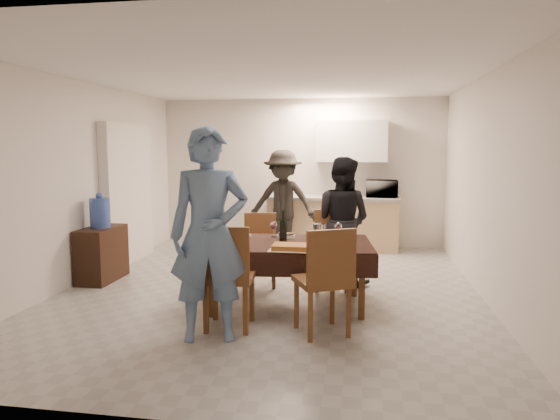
{
  "coord_description": "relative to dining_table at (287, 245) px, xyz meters",
  "views": [
    {
      "loc": [
        1.07,
        -5.86,
        1.75
      ],
      "look_at": [
        0.17,
        -0.3,
        1.04
      ],
      "focal_mm": 32.0,
      "sensor_mm": 36.0,
      "label": 1
    }
  ],
  "objects": [
    {
      "name": "chair_far_right",
      "position": [
        0.45,
        0.66,
        -0.09
      ],
      "size": [
        0.47,
        0.47,
        0.52
      ],
      "rotation": [
        0.0,
        0.0,
        3.22
      ],
      "color": "brown",
      "rests_on": "floor"
    },
    {
      "name": "kitchen_base_cabinet",
      "position": [
        0.32,
        3.22,
        -0.25
      ],
      "size": [
        2.2,
        0.6,
        0.86
      ],
      "primitive_type": "cube",
      "color": "tan",
      "rests_on": "floor"
    },
    {
      "name": "ceiling",
      "position": [
        -0.28,
        0.54,
        1.92
      ],
      "size": [
        5.0,
        6.0,
        0.02
      ],
      "primitive_type": "cube",
      "color": "white",
      "rests_on": "wall_back"
    },
    {
      "name": "wine_glass_b",
      "position": [
        0.55,
        0.25,
        0.13
      ],
      "size": [
        0.09,
        0.09,
        0.2
      ],
      "primitive_type": null,
      "color": "white",
      "rests_on": "dining_table"
    },
    {
      "name": "savoury_tart",
      "position": [
        0.1,
        -0.38,
        0.06
      ],
      "size": [
        0.43,
        0.33,
        0.05
      ],
      "primitive_type": "cube",
      "rotation": [
        0.0,
        0.0,
        -0.0
      ],
      "color": "#C08138",
      "rests_on": "dining_table"
    },
    {
      "name": "plate_far_right",
      "position": [
        0.6,
        0.3,
        0.04
      ],
      "size": [
        0.27,
        0.27,
        0.02
      ],
      "primitive_type": "cylinder",
      "color": "silver",
      "rests_on": "dining_table"
    },
    {
      "name": "plate_near_right",
      "position": [
        0.6,
        -0.3,
        0.04
      ],
      "size": [
        0.25,
        0.25,
        0.01
      ],
      "primitive_type": "cylinder",
      "color": "silver",
      "rests_on": "dining_table"
    },
    {
      "name": "chair_near_right",
      "position": [
        0.45,
        -0.85,
        -0.05
      ],
      "size": [
        0.63,
        0.65,
        0.56
      ],
      "rotation": [
        0.0,
        0.0,
        0.47
      ],
      "color": "brown",
      "rests_on": "floor"
    },
    {
      "name": "wine_bottle",
      "position": [
        -0.05,
        0.05,
        0.2
      ],
      "size": [
        0.09,
        0.09,
        0.34
      ],
      "primitive_type": null,
      "color": "black",
      "rests_on": "dining_table"
    },
    {
      "name": "chair_far_left",
      "position": [
        -0.45,
        0.66,
        -0.13
      ],
      "size": [
        0.49,
        0.49,
        0.49
      ],
      "rotation": [
        0.0,
        0.0,
        3.34
      ],
      "color": "brown",
      "rests_on": "floor"
    },
    {
      "name": "plate_near_left",
      "position": [
        -0.6,
        -0.3,
        0.04
      ],
      "size": [
        0.29,
        0.29,
        0.02
      ],
      "primitive_type": "cylinder",
      "color": "silver",
      "rests_on": "dining_table"
    },
    {
      "name": "wall_front",
      "position": [
        -0.28,
        -2.46,
        0.62
      ],
      "size": [
        5.0,
        0.02,
        2.6
      ],
      "primitive_type": "cube",
      "color": "silver",
      "rests_on": "floor"
    },
    {
      "name": "kitchen_worktop",
      "position": [
        0.32,
        3.22,
        0.2
      ],
      "size": [
        2.24,
        0.64,
        0.05
      ],
      "primitive_type": "cube",
      "color": "#989794",
      "rests_on": "kitchen_base_cabinet"
    },
    {
      "name": "mushroom_dish",
      "position": [
        -0.05,
        0.28,
        0.05
      ],
      "size": [
        0.19,
        0.19,
        0.03
      ],
      "primitive_type": "cylinder",
      "color": "silver",
      "rests_on": "dining_table"
    },
    {
      "name": "console",
      "position": [
        -2.56,
        0.66,
        -0.33
      ],
      "size": [
        0.38,
        0.76,
        0.71
      ],
      "primitive_type": "cube",
      "color": "black",
      "rests_on": "floor"
    },
    {
      "name": "wall_left",
      "position": [
        -2.78,
        0.54,
        0.62
      ],
      "size": [
        0.02,
        6.0,
        2.6
      ],
      "primitive_type": "cube",
      "color": "silver",
      "rests_on": "floor"
    },
    {
      "name": "water_jug",
      "position": [
        -2.56,
        0.66,
        0.22
      ],
      "size": [
        0.26,
        0.26,
        0.39
      ],
      "primitive_type": "cylinder",
      "color": "#4265C8",
      "rests_on": "console"
    },
    {
      "name": "upper_cabinet",
      "position": [
        0.62,
        3.36,
        1.17
      ],
      "size": [
        1.2,
        0.34,
        0.7
      ],
      "primitive_type": "cube",
      "color": "white",
      "rests_on": "wall_back"
    },
    {
      "name": "microwave",
      "position": [
        1.14,
        3.22,
        0.37
      ],
      "size": [
        0.52,
        0.35,
        0.29
      ],
      "primitive_type": "imported",
      "rotation": [
        0.0,
        0.0,
        3.14
      ],
      "color": "white",
      "rests_on": "kitchen_worktop"
    },
    {
      "name": "wall_right",
      "position": [
        2.22,
        0.54,
        0.62
      ],
      "size": [
        0.02,
        6.0,
        2.6
      ],
      "primitive_type": "cube",
      "color": "silver",
      "rests_on": "floor"
    },
    {
      "name": "wine_glass_c",
      "position": [
        -0.2,
        0.3,
        0.13
      ],
      "size": [
        0.08,
        0.08,
        0.19
      ],
      "primitive_type": null,
      "color": "white",
      "rests_on": "dining_table"
    },
    {
      "name": "dining_table",
      "position": [
        0.0,
        0.0,
        0.0
      ],
      "size": [
        1.94,
        1.26,
        0.72
      ],
      "rotation": [
        0.0,
        0.0,
        0.11
      ],
      "color": "black",
      "rests_on": "floor"
    },
    {
      "name": "person_near",
      "position": [
        -0.55,
        -1.05,
        0.29
      ],
      "size": [
        0.81,
        0.65,
        1.94
      ],
      "primitive_type": "imported",
      "rotation": [
        0.0,
        0.0,
        0.29
      ],
      "color": "#5F80A9",
      "rests_on": "floor"
    },
    {
      "name": "wall_back",
      "position": [
        -0.28,
        3.54,
        0.62
      ],
      "size": [
        5.0,
        0.02,
        2.6
      ],
      "primitive_type": "cube",
      "color": "silver",
      "rests_on": "floor"
    },
    {
      "name": "stub_partition",
      "position": [
        -2.7,
        1.74,
        0.37
      ],
      "size": [
        0.15,
        1.4,
        2.1
      ],
      "primitive_type": "cube",
      "color": "white",
      "rests_on": "floor"
    },
    {
      "name": "person_far",
      "position": [
        0.55,
        1.05,
        0.13
      ],
      "size": [
        0.96,
        0.86,
        1.63
      ],
      "primitive_type": "imported",
      "rotation": [
        0.0,
        0.0,
        2.77
      ],
      "color": "black",
      "rests_on": "floor"
    },
    {
      "name": "wine_glass_a",
      "position": [
        -0.55,
        -0.25,
        0.13
      ],
      "size": [
        0.09,
        0.09,
        0.19
      ],
      "primitive_type": null,
      "color": "white",
      "rests_on": "dining_table"
    },
    {
      "name": "person_kitchen",
      "position": [
        -0.48,
        2.77,
        0.17
      ],
      "size": [
        1.1,
        0.63,
        1.71
      ],
      "primitive_type": "imported",
      "color": "black",
      "rests_on": "floor"
    },
    {
      "name": "salad_bowl",
      "position": [
        0.3,
        0.18,
        0.07
      ],
      "size": [
        0.2,
        0.2,
        0.08
      ],
      "primitive_type": "cylinder",
      "color": "silver",
      "rests_on": "dining_table"
    },
    {
      "name": "plate_far_left",
      "position": [
        -0.6,
        0.3,
        0.04
      ],
      "size": [
        0.27,
        0.27,
        0.02
      ],
      "primitive_type": "cylinder",
      "color": "silver",
      "rests_on": "dining_table"
    },
    {
      "name": "chair_near_left",
      "position": [
        -0.45,
        -0.85,
        -0.05
      ],
      "size": [
        0.49,
        0.5,
        0.56
      ],
      "rotation": [
        0.0,
        0.0,
        0.06
      ],
      "color": "brown",
      "rests_on": "floor"
    },
    {
      "name": "floor",
      "position": [
        -0.28,
        0.54,
        -0.68
      ],
      "size": [
        5.0,
        6.0,
        0.02
      ],
      "primitive_type": "cube",
      "color": "#9F9F9A",
      "rests_on": "ground"
    },
    {
      "name": "water_pitcher",
      "position": [
        0.35,
        -0.05,
        0.14
      ],
      "size": [
        0.14,
        0.14,
        0.22
      ],
      "primitive_type": "cylinder",
      "color": "white",
      "rests_on": "dining_table"
    }
  ]
}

